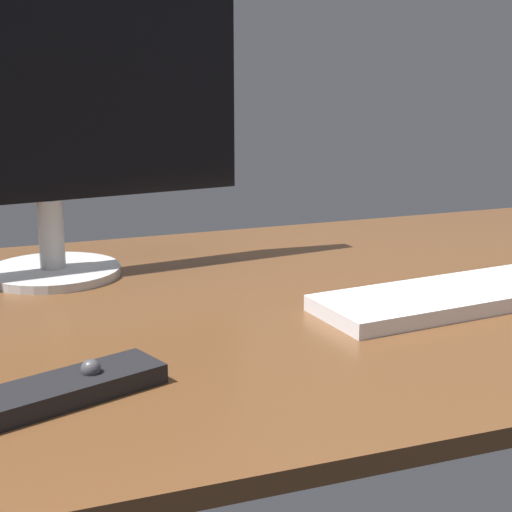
% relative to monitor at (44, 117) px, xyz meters
% --- Properties ---
extents(desk, '(1.40, 0.84, 0.02)m').
position_rel_monitor_xyz_m(desk, '(0.31, -0.21, -0.24)').
color(desk, brown).
rests_on(desk, ground).
extents(monitor, '(0.57, 0.19, 0.40)m').
position_rel_monitor_xyz_m(monitor, '(0.00, 0.00, 0.00)').
color(monitor, silver).
rests_on(monitor, desk).
extents(keyboard, '(0.46, 0.17, 0.02)m').
position_rel_monitor_xyz_m(keyboard, '(0.50, -0.31, -0.22)').
color(keyboard, white).
rests_on(keyboard, desk).
extents(media_remote, '(0.20, 0.12, 0.03)m').
position_rel_monitor_xyz_m(media_remote, '(-0.04, -0.44, -0.22)').
color(media_remote, black).
rests_on(media_remote, desk).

